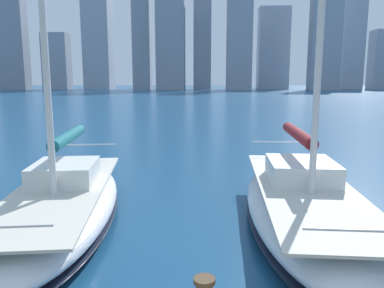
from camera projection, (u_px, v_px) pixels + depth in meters
name	position (u px, v px, depth m)	size (l,w,h in m)	color
city_skyline	(204.00, 44.00, 158.37)	(172.41, 23.83, 45.10)	#969BA5
sailboat_maroon	(304.00, 202.00, 9.76)	(3.26, 9.12, 11.81)	silver
sailboat_teal	(62.00, 202.00, 9.90)	(3.83, 8.85, 11.09)	white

